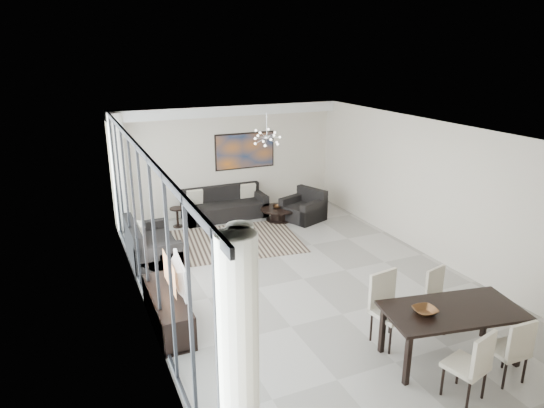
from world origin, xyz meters
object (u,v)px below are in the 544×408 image
television (175,276)px  tv_console (167,310)px  coffee_table (279,213)px  dining_table (452,315)px  sofa_main (224,207)px

television → tv_console: bearing=107.3°
coffee_table → dining_table: bearing=-91.9°
dining_table → television: bearing=142.7°
sofa_main → dining_table: bearing=-82.0°
dining_table → tv_console: bearing=144.4°
coffee_table → sofa_main: (-1.21, 0.80, 0.08)m
television → dining_table: 4.21m
dining_table → coffee_table: bearing=88.1°
sofa_main → dining_table: 7.25m
tv_console → television: size_ratio=1.87×
tv_console → dining_table: dining_table is taller
sofa_main → television: 5.21m
sofa_main → dining_table: dining_table is taller
television → dining_table: size_ratio=0.46×
coffee_table → tv_console: tv_console is taller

